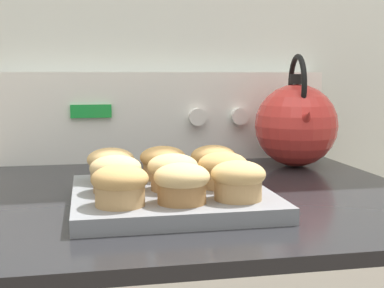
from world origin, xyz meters
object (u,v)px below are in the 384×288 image
at_px(muffin_r0_c2, 238,180).
at_px(tea_kettle, 296,124).
at_px(muffin_r2_c1, 163,162).
at_px(muffin_r2_c2, 213,161).
at_px(muffin_r0_c0, 120,185).
at_px(muffin_r1_c2, 223,169).
at_px(muffin_pan, 171,197).
at_px(muffin_r1_c0, 116,173).
at_px(muffin_r1_c1, 173,171).
at_px(muffin_r2_c0, 111,164).
at_px(muffin_r0_c1, 182,183).

xyz_separation_m(muffin_r0_c2, tea_kettle, (0.23, 0.35, 0.04)).
relative_size(muffin_r2_c1, muffin_r2_c2, 1.00).
bearing_deg(muffin_r0_c0, muffin_r0_c2, 0.71).
bearing_deg(muffin_r1_c2, muffin_r2_c1, 133.42).
height_order(muffin_r2_c1, muffin_r2_c2, same).
xyz_separation_m(muffin_r1_c2, muffin_r2_c1, (-0.08, 0.08, 0.00)).
height_order(muffin_pan, tea_kettle, tea_kettle).
relative_size(muffin_r0_c2, muffin_r1_c0, 1.00).
height_order(muffin_r0_c0, muffin_r1_c1, same).
bearing_deg(muffin_r2_c1, muffin_r2_c0, -177.12).
bearing_deg(muffin_r2_c1, muffin_r0_c2, -64.25).
height_order(muffin_r2_c1, tea_kettle, tea_kettle).
height_order(muffin_pan, muffin_r0_c1, muffin_r0_c1).
xyz_separation_m(muffin_r2_c2, tea_kettle, (0.22, 0.19, 0.04)).
xyz_separation_m(muffin_pan, muffin_r2_c1, (0.00, 0.08, 0.04)).
bearing_deg(muffin_r0_c2, muffin_r2_c0, 135.60).
distance_m(muffin_pan, tea_kettle, 0.42).
bearing_deg(muffin_r0_c0, muffin_r1_c0, 90.58).
height_order(muffin_r0_c0, muffin_r0_c2, same).
bearing_deg(muffin_r1_c0, muffin_r0_c2, -26.75).
relative_size(muffin_r0_c1, muffin_r1_c1, 1.00).
xyz_separation_m(muffin_r0_c1, muffin_r2_c2, (0.08, 0.16, 0.00)).
height_order(muffin_r1_c0, muffin_r2_c2, same).
height_order(muffin_r0_c1, muffin_r1_c2, same).
bearing_deg(muffin_r2_c2, muffin_r1_c1, -135.39).
xyz_separation_m(muffin_r0_c2, muffin_r2_c2, (0.00, 0.16, 0.00)).
bearing_deg(muffin_r2_c0, muffin_r0_c0, -88.57).
xyz_separation_m(muffin_r0_c0, muffin_r0_c2, (0.16, 0.00, 0.00)).
relative_size(muffin_r0_c1, muffin_r0_c2, 1.00).
bearing_deg(muffin_r2_c1, muffin_r1_c1, -88.37).
relative_size(muffin_pan, muffin_r2_c1, 3.82).
relative_size(muffin_r1_c0, muffin_r1_c2, 1.00).
bearing_deg(muffin_pan, muffin_r2_c0, 136.09).
xyz_separation_m(muffin_r0_c1, muffin_r1_c2, (0.08, 0.08, 0.00)).
xyz_separation_m(muffin_r0_c2, muffin_r2_c1, (-0.08, 0.16, 0.00)).
distance_m(muffin_r0_c0, muffin_r0_c2, 0.16).
relative_size(muffin_r0_c1, muffin_r1_c2, 1.00).
bearing_deg(tea_kettle, muffin_r0_c2, -122.71).
distance_m(muffin_r1_c2, muffin_r2_c0, 0.18).
relative_size(muffin_r2_c0, tea_kettle, 0.32).
distance_m(muffin_r0_c1, muffin_r1_c2, 0.11).
relative_size(muffin_r0_c0, tea_kettle, 0.32).
relative_size(muffin_r1_c0, muffin_r2_c2, 1.00).
bearing_deg(muffin_r1_c2, muffin_r2_c0, 154.12).
xyz_separation_m(muffin_pan, muffin_r0_c0, (-0.08, -0.08, 0.04)).
bearing_deg(muffin_r0_c2, muffin_r0_c1, -177.09).
bearing_deg(muffin_r1_c1, muffin_pan, 168.70).
height_order(muffin_r1_c2, muffin_r2_c2, same).
height_order(muffin_r2_c2, tea_kettle, tea_kettle).
bearing_deg(tea_kettle, muffin_r0_c0, -137.33).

